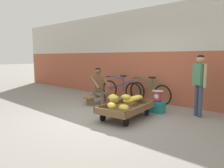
{
  "coord_description": "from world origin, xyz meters",
  "views": [
    {
      "loc": [
        3.54,
        -3.41,
        1.49
      ],
      "look_at": [
        -0.28,
        0.81,
        0.75
      ],
      "focal_mm": 33.87,
      "sensor_mm": 36.0,
      "label": 1
    }
  ],
  "objects_px": {
    "banana_cart": "(126,109)",
    "customer_adult": "(200,79)",
    "vendor_seated": "(99,86)",
    "plastic_crate": "(157,107)",
    "low_bench": "(98,97)",
    "bicycle_near_left": "(121,89)",
    "bicycle_far_left": "(149,92)",
    "weighing_scale": "(157,96)"
  },
  "relations": [
    {
      "from": "plastic_crate",
      "to": "weighing_scale",
      "type": "height_order",
      "value": "weighing_scale"
    },
    {
      "from": "plastic_crate",
      "to": "weighing_scale",
      "type": "distance_m",
      "value": 0.3
    },
    {
      "from": "banana_cart",
      "to": "bicycle_near_left",
      "type": "xyz_separation_m",
      "value": [
        -1.57,
        1.69,
        0.11
      ]
    },
    {
      "from": "vendor_seated",
      "to": "bicycle_near_left",
      "type": "relative_size",
      "value": 0.69
    },
    {
      "from": "banana_cart",
      "to": "weighing_scale",
      "type": "distance_m",
      "value": 1.05
    },
    {
      "from": "banana_cart",
      "to": "customer_adult",
      "type": "bearing_deg",
      "value": 47.58
    },
    {
      "from": "plastic_crate",
      "to": "customer_adult",
      "type": "height_order",
      "value": "customer_adult"
    },
    {
      "from": "banana_cart",
      "to": "weighing_scale",
      "type": "height_order",
      "value": "weighing_scale"
    },
    {
      "from": "bicycle_near_left",
      "to": "customer_adult",
      "type": "xyz_separation_m",
      "value": [
        2.8,
        -0.35,
        0.6
      ]
    },
    {
      "from": "weighing_scale",
      "to": "customer_adult",
      "type": "height_order",
      "value": "customer_adult"
    },
    {
      "from": "customer_adult",
      "to": "plastic_crate",
      "type": "bearing_deg",
      "value": -159.6
    },
    {
      "from": "banana_cart",
      "to": "bicycle_near_left",
      "type": "relative_size",
      "value": 0.92
    },
    {
      "from": "plastic_crate",
      "to": "customer_adult",
      "type": "distance_m",
      "value": 1.29
    },
    {
      "from": "low_bench",
      "to": "weighing_scale",
      "type": "distance_m",
      "value": 2.05
    },
    {
      "from": "vendor_seated",
      "to": "bicycle_near_left",
      "type": "xyz_separation_m",
      "value": [
        0.08,
        0.97,
        -0.21
      ]
    },
    {
      "from": "low_bench",
      "to": "customer_adult",
      "type": "distance_m",
      "value": 3.12
    },
    {
      "from": "vendor_seated",
      "to": "bicycle_far_left",
      "type": "bearing_deg",
      "value": 46.66
    },
    {
      "from": "plastic_crate",
      "to": "bicycle_near_left",
      "type": "xyz_separation_m",
      "value": [
        -1.85,
        0.7,
        0.2
      ]
    },
    {
      "from": "low_bench",
      "to": "bicycle_far_left",
      "type": "distance_m",
      "value": 1.66
    },
    {
      "from": "low_bench",
      "to": "bicycle_far_left",
      "type": "relative_size",
      "value": 0.68
    },
    {
      "from": "low_bench",
      "to": "bicycle_near_left",
      "type": "distance_m",
      "value": 0.98
    },
    {
      "from": "low_bench",
      "to": "bicycle_far_left",
      "type": "bearing_deg",
      "value": 44.05
    },
    {
      "from": "banana_cart",
      "to": "customer_adult",
      "type": "height_order",
      "value": "customer_adult"
    },
    {
      "from": "vendor_seated",
      "to": "bicycle_far_left",
      "type": "distance_m",
      "value": 1.62
    },
    {
      "from": "low_bench",
      "to": "plastic_crate",
      "type": "xyz_separation_m",
      "value": [
        2.02,
        0.25,
        -0.05
      ]
    },
    {
      "from": "plastic_crate",
      "to": "customer_adult",
      "type": "relative_size",
      "value": 0.24
    },
    {
      "from": "low_bench",
      "to": "customer_adult",
      "type": "bearing_deg",
      "value": 11.56
    },
    {
      "from": "banana_cart",
      "to": "vendor_seated",
      "type": "xyz_separation_m",
      "value": [
        -1.65,
        0.72,
        0.33
      ]
    },
    {
      "from": "plastic_crate",
      "to": "bicycle_near_left",
      "type": "relative_size",
      "value": 0.22
    },
    {
      "from": "weighing_scale",
      "to": "bicycle_far_left",
      "type": "relative_size",
      "value": 0.18
    },
    {
      "from": "vendor_seated",
      "to": "bicycle_far_left",
      "type": "height_order",
      "value": "vendor_seated"
    },
    {
      "from": "banana_cart",
      "to": "low_bench",
      "type": "height_order",
      "value": "banana_cart"
    },
    {
      "from": "low_bench",
      "to": "banana_cart",
      "type": "bearing_deg",
      "value": -23.08
    },
    {
      "from": "vendor_seated",
      "to": "plastic_crate",
      "type": "xyz_separation_m",
      "value": [
        1.93,
        0.27,
        -0.42
      ]
    },
    {
      "from": "bicycle_far_left",
      "to": "customer_adult",
      "type": "distance_m",
      "value": 1.95
    },
    {
      "from": "vendor_seated",
      "to": "bicycle_far_left",
      "type": "relative_size",
      "value": 0.69
    },
    {
      "from": "bicycle_far_left",
      "to": "plastic_crate",
      "type": "bearing_deg",
      "value": -47.3
    },
    {
      "from": "vendor_seated",
      "to": "weighing_scale",
      "type": "bearing_deg",
      "value": 8.01
    },
    {
      "from": "low_bench",
      "to": "vendor_seated",
      "type": "distance_m",
      "value": 0.38
    },
    {
      "from": "bicycle_near_left",
      "to": "plastic_crate",
      "type": "bearing_deg",
      "value": -20.74
    },
    {
      "from": "weighing_scale",
      "to": "low_bench",
      "type": "bearing_deg",
      "value": -172.85
    },
    {
      "from": "customer_adult",
      "to": "vendor_seated",
      "type": "bearing_deg",
      "value": -167.75
    }
  ]
}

